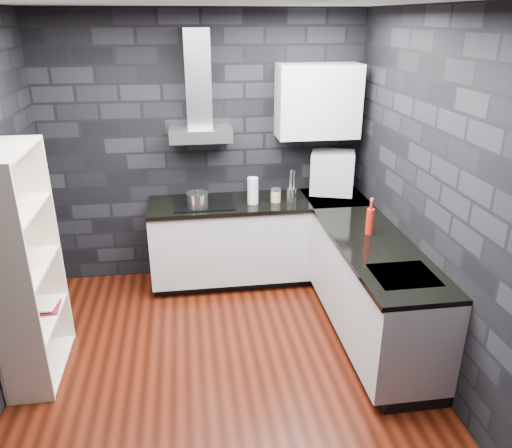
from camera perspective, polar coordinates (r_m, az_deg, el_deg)
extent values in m
plane|color=#421409|center=(4.27, -3.93, -15.12)|extent=(3.20, 3.20, 0.00)
plane|color=white|center=(3.38, -5.24, 24.06)|extent=(3.20, 3.20, 0.00)
cube|color=black|center=(5.16, -5.78, 8.37)|extent=(3.20, 0.05, 2.70)
cube|color=black|center=(2.16, -1.37, -12.96)|extent=(3.20, 0.05, 2.70)
cube|color=black|center=(4.04, 19.20, 3.15)|extent=(0.05, 3.20, 2.70)
cube|color=black|center=(5.41, 0.23, -5.62)|extent=(2.18, 0.50, 0.10)
cube|color=black|center=(4.58, 13.28, -12.04)|extent=(0.50, 1.78, 0.10)
cube|color=silver|center=(5.18, 0.30, -1.64)|extent=(2.20, 0.60, 0.76)
cube|color=silver|center=(4.34, 13.29, -7.42)|extent=(0.60, 1.80, 0.76)
cube|color=black|center=(5.02, 0.33, 2.48)|extent=(2.20, 0.62, 0.04)
cube|color=black|center=(4.16, 13.65, -2.65)|extent=(0.62, 1.80, 0.04)
cube|color=black|center=(5.21, 9.07, 2.92)|extent=(0.62, 0.62, 0.04)
cube|color=#ABACB0|center=(4.92, -6.35, 10.16)|extent=(0.60, 0.34, 0.12)
cube|color=#ABACB0|center=(4.91, -6.65, 16.16)|extent=(0.24, 0.20, 0.90)
cube|color=silver|center=(5.03, 7.09, 13.76)|extent=(0.80, 0.35, 0.70)
cube|color=black|center=(4.98, -5.97, 2.47)|extent=(0.58, 0.50, 0.01)
cube|color=#ABACB0|center=(3.75, 16.54, -5.65)|extent=(0.44, 0.40, 0.01)
cylinder|color=silver|center=(4.85, -6.68, 2.72)|extent=(0.21, 0.21, 0.12)
cylinder|color=silver|center=(4.90, -0.37, 3.82)|extent=(0.12, 0.12, 0.26)
cylinder|color=tan|center=(4.97, 2.27, 3.22)|extent=(0.11, 0.11, 0.12)
cylinder|color=silver|center=(5.01, 4.05, 3.37)|extent=(0.11, 0.11, 0.13)
cube|color=#B1B4BA|center=(5.22, 8.69, 5.83)|extent=(0.51, 0.45, 0.43)
cylinder|color=#AD1911|center=(4.31, 12.88, 0.28)|extent=(0.09, 0.09, 0.23)
cube|color=beige|center=(4.05, -24.93, -4.66)|extent=(0.58, 0.87, 1.80)
imported|color=white|center=(3.91, -25.54, -5.09)|extent=(0.26, 0.26, 0.05)
imported|color=maroon|center=(4.32, -23.91, -7.69)|extent=(0.17, 0.03, 0.23)
imported|color=#B2B2B2|center=(4.31, -23.85, -7.42)|extent=(0.15, 0.03, 0.20)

